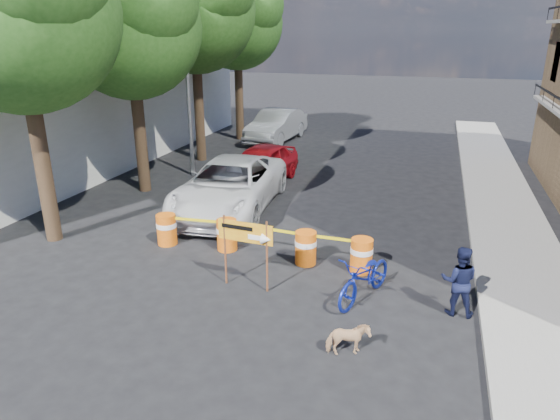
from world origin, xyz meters
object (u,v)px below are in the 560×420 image
Objects in this scene: pedestrian at (459,281)px; dog at (348,339)px; barrel_far_right at (361,255)px; bicycle at (366,257)px; detour_sign at (252,239)px; suv_white at (230,186)px; barrel_far_left at (167,229)px; sedan_red at (260,165)px; barrel_mid_right at (306,247)px; sedan_silver at (277,125)px; barrel_mid_left at (227,234)px.

pedestrian is 1.96× the size of dog.
barrel_far_right is 1.11× the size of dog.
bicycle is at bearing -24.22° from dog.
barrel_far_right is at bearing 123.25° from bicycle.
detour_sign is 0.29× the size of suv_white.
detour_sign is 2.65m from bicycle.
detour_sign is at bearing -144.50° from barrel_far_right.
barrel_far_left is 3.36m from suv_white.
suv_white is 1.34× the size of sedan_red.
dog is (-0.00, -2.19, -0.73)m from bicycle.
barrel_mid_right is at bearing -47.76° from suv_white.
dog is at bearing -64.00° from barrel_mid_right.
sedan_silver is (-1.89, 11.22, -0.00)m from suv_white.
barrel_far_right is 0.57× the size of pedestrian.
dog is at bearing -31.53° from detour_sign.
barrel_far_left is 0.57× the size of pedestrian.
detour_sign is (-0.86, -1.70, 0.83)m from barrel_mid_right.
barrel_far_left is 0.17× the size of sedan_silver.
pedestrian is 10.75m from sedan_red.
detour_sign is 1.13× the size of pedestrian.
bicycle is at bearing -46.37° from suv_white.
barrel_far_left is 3.82m from detour_sign.
detour_sign is at bearing -152.30° from bicycle.
barrel_far_left and barrel_mid_right have the same top height.
barrel_far_right is 0.50× the size of detour_sign.
pedestrian is 8.71m from suv_white.
barrel_mid_left is 1.11× the size of dog.
barrel_mid_right is 1.11× the size of dog.
sedan_silver is at bearing 110.45° from barrel_mid_right.
sedan_silver is at bearing -60.18° from pedestrian.
barrel_far_right is at bearing -59.52° from sedan_silver.
pedestrian is at bearing -42.15° from sedan_red.
barrel_far_right is at bearing -47.30° from sedan_red.
pedestrian is 0.31× the size of sedan_silver.
dog is (1.76, -3.61, -0.13)m from barrel_mid_right.
bicycle is (-2.00, 0.00, 0.28)m from pedestrian.
barrel_far_left and barrel_mid_left have the same top height.
barrel_mid_left is 14.68m from sedan_silver.
barrel_mid_right is 4.04m from pedestrian.
barrel_mid_right reaches higher than dog.
detour_sign is at bearing -52.35° from barrel_mid_left.
barrel_far_left is 6.12m from bicycle.
bicycle is at bearing -21.65° from barrel_mid_left.
pedestrian is (2.29, -1.39, 0.32)m from barrel_far_right.
barrel_mid_left is 6.32m from pedestrian.
barrel_mid_left is 0.42× the size of bicycle.
detour_sign is 2.21× the size of dog.
barrel_mid_left is at bearing -72.68° from sedan_silver.
suv_white is (0.61, 3.28, 0.39)m from barrel_far_left.
suv_white is at bearing 136.72° from barrel_mid_right.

